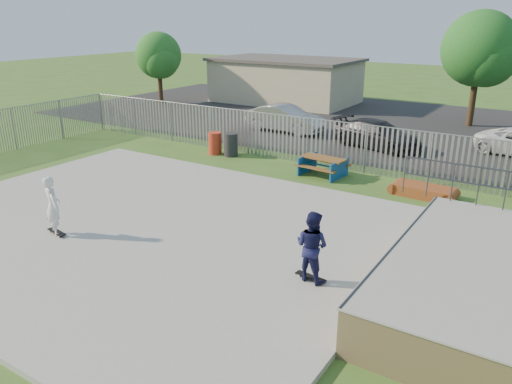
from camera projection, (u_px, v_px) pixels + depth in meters
The scene contains 18 objects.
ground at pixel (142, 228), 15.18m from camera, with size 120.00×120.00×0.00m, color #3A6322.
concrete_slab at pixel (142, 225), 15.15m from camera, with size 15.00×12.00×0.15m, color #9C9C97.
quarter_pipe at pixel (486, 281), 10.99m from camera, with size 5.50×7.05×2.19m.
fence at pixel (252, 165), 17.98m from camera, with size 26.04×16.02×2.00m.
picnic_table at pixel (323, 166), 20.05m from camera, with size 1.93×1.64×0.76m.
funbox at pixel (423, 191), 17.77m from camera, with size 1.99×1.08×0.39m.
trash_bin_red at pixel (215, 143), 23.16m from camera, with size 0.62×0.62×1.03m, color #B3301B.
trash_bin_grey at pixel (231, 145), 22.84m from camera, with size 0.64×0.64×1.06m, color #242427.
parking_lot at pixel (367, 122), 30.27m from camera, with size 40.00×18.00×0.02m, color black.
car_silver at pixel (285, 118), 27.55m from camera, with size 1.55×4.45×1.47m, color #A9A9AD.
car_dark at pixel (377, 134), 24.18m from camera, with size 1.84×4.54×1.32m, color black.
building at pixel (285, 80), 36.98m from camera, with size 10.40×6.40×3.20m.
tree_left at pixel (158, 55), 35.93m from camera, with size 3.30×3.30×5.09m.
tree_mid at pixel (480, 49), 27.83m from camera, with size 4.20×4.20×6.48m.
skateboard_a at pixel (311, 278), 11.89m from camera, with size 0.82×0.30×0.08m.
skateboard_b at pixel (57, 233), 14.37m from camera, with size 0.82×0.34×0.08m.
skater_navy at pixel (312, 246), 11.62m from camera, with size 0.84×0.66×1.73m, color #151741.
skater_white at pixel (53, 206), 14.10m from camera, with size 0.63×0.41×1.73m, color silver.
Camera 1 is at (10.45, -9.88, 6.07)m, focal length 35.00 mm.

